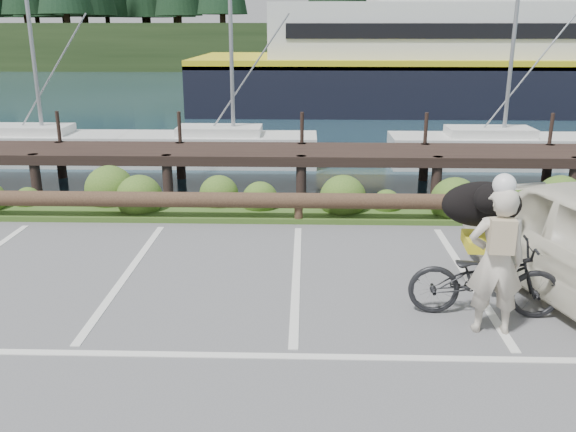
% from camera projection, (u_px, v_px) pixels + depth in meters
% --- Properties ---
extents(ground, '(72.00, 72.00, 0.00)m').
position_uv_depth(ground, '(294.00, 340.00, 7.40)').
color(ground, '#555558').
extents(harbor_backdrop, '(170.00, 160.00, 30.00)m').
position_uv_depth(harbor_backdrop, '(309.00, 55.00, 82.21)').
color(harbor_backdrop, '#172B37').
rests_on(harbor_backdrop, ground).
extents(vegetation_strip, '(34.00, 1.60, 0.10)m').
position_uv_depth(vegetation_strip, '(299.00, 210.00, 12.44)').
color(vegetation_strip, '#3D5B21').
rests_on(vegetation_strip, ground).
extents(log_rail, '(32.00, 0.30, 0.60)m').
position_uv_depth(log_rail, '(299.00, 223.00, 11.79)').
color(log_rail, '#443021').
rests_on(log_rail, ground).
extents(bicycle, '(2.00, 0.83, 1.03)m').
position_uv_depth(bicycle, '(485.00, 279.00, 7.89)').
color(bicycle, black).
rests_on(bicycle, ground).
extents(cyclist, '(0.71, 0.50, 1.86)m').
position_uv_depth(cyclist, '(496.00, 261.00, 7.33)').
color(cyclist, beige).
rests_on(cyclist, ground).
extents(dog, '(0.61, 1.12, 0.62)m').
position_uv_depth(dog, '(482.00, 204.00, 8.24)').
color(dog, black).
rests_on(dog, bicycle).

